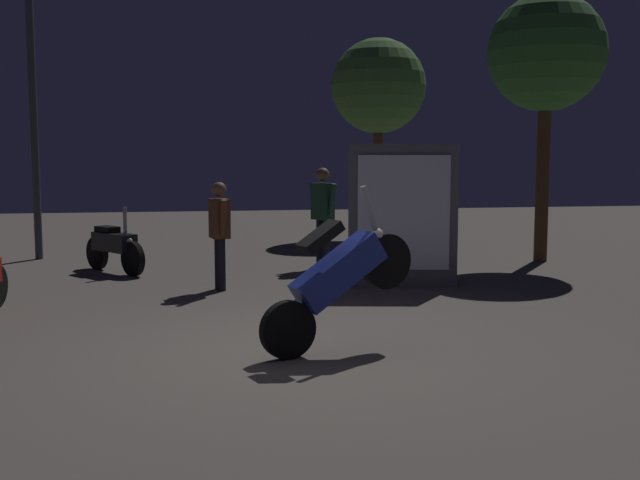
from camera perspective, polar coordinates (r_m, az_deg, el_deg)
name	(u,v)px	position (r m, az deg, el deg)	size (l,w,h in m)	color
ground_plane	(298,351)	(7.56, -1.64, -8.37)	(40.00, 40.00, 0.00)	#605951
motorcycle_blue_foreground	(338,277)	(7.40, 1.35, -2.79)	(1.61, 0.62, 1.63)	black
motorcycle_black_parked_right	(114,246)	(13.01, -15.21, -0.46)	(1.06, 1.40, 1.11)	black
person_rider_beside	(323,208)	(13.04, 0.21, 2.41)	(0.42, 0.62, 1.73)	black
person_bystander_far	(220,227)	(10.94, -7.55, 1.00)	(0.30, 0.66, 1.56)	black
streetlamp_far	(32,79)	(15.19, -20.81, 11.25)	(0.36, 0.36, 5.30)	#38383D
tree_left_bg	(546,55)	(14.56, 16.65, 13.19)	(2.11, 2.11, 4.83)	#4C331E
tree_center_bg	(379,87)	(18.56, 4.42, 11.37)	(2.26, 2.26, 4.74)	#4C331E
kiosk_billboard	(402,215)	(11.41, 6.18, 1.91)	(1.67, 0.82, 2.10)	#595960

